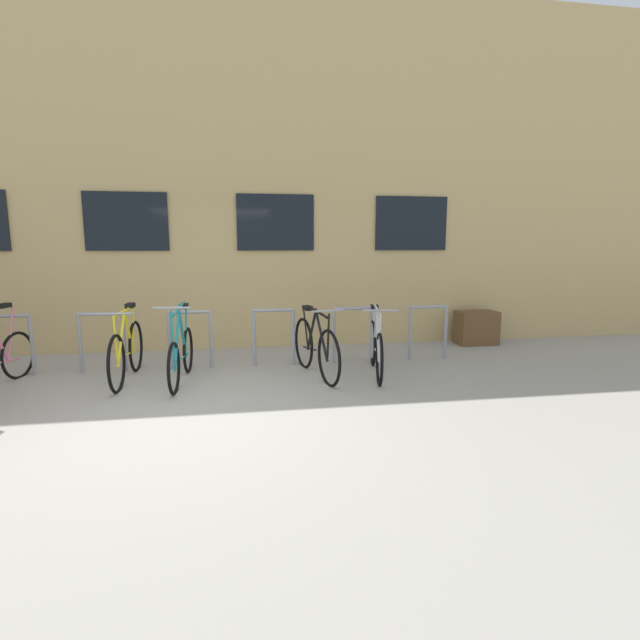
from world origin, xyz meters
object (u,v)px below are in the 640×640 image
(bicycle_yellow, at_px, (127,351))
(bicycle_teal, at_px, (181,354))
(planter_box, at_px, (476,328))
(bicycle_black, at_px, (315,347))
(bicycle_silver, at_px, (376,347))

(bicycle_yellow, bearing_deg, bicycle_teal, -14.44)
(bicycle_yellow, relative_size, planter_box, 2.50)
(bicycle_teal, relative_size, bicycle_black, 0.97)
(bicycle_silver, relative_size, bicycle_black, 1.00)
(bicycle_black, xyz_separation_m, planter_box, (3.18, 1.58, -0.09))
(bicycle_yellow, distance_m, planter_box, 5.85)
(bicycle_black, relative_size, planter_box, 2.45)
(bicycle_teal, bearing_deg, bicycle_yellow, 165.56)
(bicycle_yellow, xyz_separation_m, planter_box, (5.68, 1.40, -0.09))
(bicycle_silver, distance_m, bicycle_black, 0.85)
(bicycle_silver, bearing_deg, bicycle_teal, 179.26)
(bicycle_silver, relative_size, bicycle_yellow, 0.97)
(bicycle_silver, height_order, bicycle_black, same)
(bicycle_teal, xyz_separation_m, bicycle_black, (1.78, 0.01, 0.02))
(bicycle_teal, bearing_deg, bicycle_black, 0.25)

